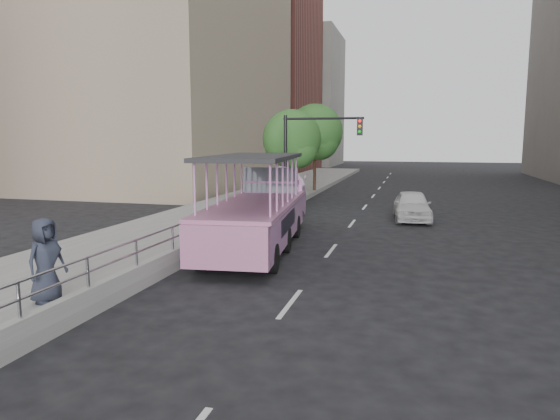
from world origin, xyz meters
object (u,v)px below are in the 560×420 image
(duck_boat, at_px, (261,212))
(traffic_signal, at_px, (307,148))
(street_tree_far, at_px, (316,134))
(car, at_px, (412,205))
(street_tree_near, at_px, (293,141))
(parking_sign, at_px, (270,187))
(pedestrian_far, at_px, (46,260))

(duck_boat, distance_m, traffic_signal, 8.47)
(duck_boat, xyz_separation_m, street_tree_far, (-1.39, 17.60, 3.05))
(car, distance_m, street_tree_near, 8.67)
(duck_boat, distance_m, street_tree_far, 17.92)
(duck_boat, xyz_separation_m, car, (5.40, 7.52, -0.54))
(traffic_signal, bearing_deg, parking_sign, -116.02)
(street_tree_near, distance_m, street_tree_far, 6.02)
(parking_sign, xyz_separation_m, traffic_signal, (1.28, 2.61, 1.88))
(traffic_signal, distance_m, street_tree_far, 9.57)
(street_tree_near, bearing_deg, street_tree_far, 88.09)
(duck_boat, distance_m, parking_sign, 5.72)
(parking_sign, bearing_deg, duck_boat, -77.11)
(pedestrian_far, bearing_deg, street_tree_far, 9.12)
(street_tree_far, bearing_deg, pedestrian_far, -92.09)
(duck_boat, relative_size, parking_sign, 4.08)
(car, height_order, traffic_signal, traffic_signal)
(parking_sign, bearing_deg, pedestrian_far, -94.37)
(duck_boat, xyz_separation_m, street_tree_near, (-1.59, 11.60, 2.56))
(duck_boat, bearing_deg, traffic_signal, 89.98)
(car, height_order, street_tree_near, street_tree_near)
(street_tree_near, bearing_deg, car, -30.25)
(car, height_order, parking_sign, parking_sign)
(duck_boat, bearing_deg, street_tree_far, 94.53)
(traffic_signal, bearing_deg, street_tree_far, 98.43)
(pedestrian_far, xyz_separation_m, traffic_signal, (2.35, 16.68, 2.24))
(car, distance_m, street_tree_far, 12.67)
(traffic_signal, relative_size, street_tree_near, 0.91)
(car, xyz_separation_m, street_tree_far, (-6.79, 10.08, 3.58))
(duck_boat, xyz_separation_m, traffic_signal, (0.00, 8.17, 2.24))
(traffic_signal, relative_size, street_tree_far, 0.81)
(street_tree_far, bearing_deg, street_tree_near, -91.91)
(duck_boat, distance_m, car, 9.27)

